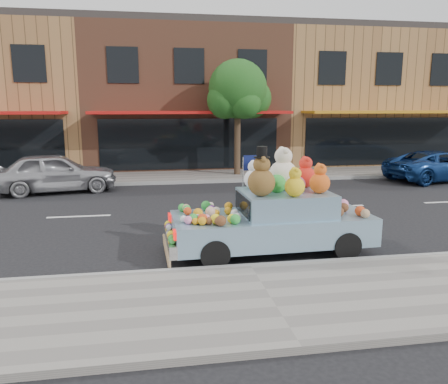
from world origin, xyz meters
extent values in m
plane|color=black|center=(0.00, 0.00, 0.00)|extent=(120.00, 120.00, 0.00)
cube|color=gray|center=(0.00, -6.50, 0.06)|extent=(60.00, 3.00, 0.12)
cube|color=gray|center=(0.00, 6.50, 0.06)|extent=(60.00, 3.00, 0.12)
cube|color=gray|center=(0.00, -5.00, 0.07)|extent=(60.00, 0.12, 0.13)
cube|color=gray|center=(0.00, 5.00, 0.07)|extent=(60.00, 0.12, 0.13)
cube|color=black|center=(-7.00, 7.98, 5.00)|extent=(1.40, 0.06, 1.60)
cube|color=brown|center=(0.00, 12.00, 3.50)|extent=(10.00, 8.00, 7.00)
cube|color=#332D2B|center=(0.00, 12.00, 7.15)|extent=(10.00, 8.00, 0.30)
cube|color=black|center=(0.00, 7.98, 1.40)|extent=(8.50, 0.06, 2.40)
cube|color=#B81310|center=(0.00, 7.10, 2.90)|extent=(9.00, 1.80, 0.12)
cube|color=black|center=(-3.00, 7.98, 5.00)|extent=(1.40, 0.06, 1.60)
cube|color=black|center=(0.00, 7.98, 5.00)|extent=(1.40, 0.06, 1.60)
cube|color=black|center=(3.00, 7.98, 5.00)|extent=(1.40, 0.06, 1.60)
cube|color=#996E40|center=(10.00, 12.00, 3.50)|extent=(10.00, 8.00, 7.00)
cube|color=#332D2B|center=(10.00, 12.00, 7.15)|extent=(10.00, 8.00, 0.30)
cube|color=black|center=(10.00, 7.98, 1.40)|extent=(8.50, 0.06, 2.40)
cube|color=orange|center=(10.00, 7.10, 2.90)|extent=(9.00, 1.80, 0.12)
cube|color=black|center=(7.00, 7.98, 5.00)|extent=(1.40, 0.06, 1.60)
cube|color=black|center=(10.00, 7.98, 5.00)|extent=(1.40, 0.06, 1.60)
cube|color=black|center=(13.00, 7.98, 5.00)|extent=(1.40, 0.06, 1.60)
cylinder|color=#38281C|center=(2.00, 6.50, 1.60)|extent=(0.28, 0.28, 3.20)
sphere|color=#164915|center=(2.00, 6.50, 3.92)|extent=(2.60, 2.60, 2.60)
sphere|color=#164915|center=(2.70, 6.80, 3.52)|extent=(1.80, 1.80, 1.80)
sphere|color=#164915|center=(1.40, 6.30, 3.42)|extent=(1.60, 1.60, 1.60)
sphere|color=#164915|center=(2.20, 5.90, 3.32)|extent=(1.40, 1.40, 1.40)
sphere|color=#164915|center=(1.70, 7.10, 3.62)|extent=(1.60, 1.60, 1.60)
imported|color=#A7A7AC|center=(-5.40, 3.98, 0.75)|extent=(4.63, 2.56, 1.49)
imported|color=navy|center=(10.35, 4.02, 0.65)|extent=(4.97, 2.99, 1.29)
cylinder|color=black|center=(2.13, -4.71, 0.30)|extent=(0.61, 0.22, 0.60)
cylinder|color=black|center=(2.08, -3.15, 0.30)|extent=(0.61, 0.22, 0.60)
cylinder|color=black|center=(-0.67, -4.79, 0.30)|extent=(0.61, 0.22, 0.60)
cylinder|color=black|center=(-0.71, -3.23, 0.30)|extent=(0.61, 0.22, 0.60)
cube|color=#7EA3BC|center=(0.71, -3.97, 0.55)|extent=(4.35, 1.82, 0.60)
cube|color=#7EA3BC|center=(1.01, -3.96, 1.10)|extent=(1.94, 1.55, 0.50)
cube|color=silver|center=(-1.51, -4.03, 0.40)|extent=(0.21, 1.78, 0.26)
cube|color=red|center=(-1.44, -4.71, 0.72)|extent=(0.07, 0.28, 0.16)
cube|color=red|center=(-1.48, -3.35, 0.72)|extent=(0.07, 0.28, 0.16)
cube|color=black|center=(0.06, -3.99, 1.10)|extent=(0.08, 1.30, 0.40)
sphere|color=brown|center=(0.37, -4.33, 1.64)|extent=(0.57, 0.57, 0.57)
sphere|color=brown|center=(0.37, -4.33, 2.00)|extent=(0.35, 0.35, 0.35)
sphere|color=brown|center=(0.37, -4.45, 2.12)|extent=(0.13, 0.13, 0.13)
sphere|color=brown|center=(0.37, -4.20, 2.12)|extent=(0.13, 0.13, 0.13)
cylinder|color=black|center=(0.37, -4.33, 2.15)|extent=(0.34, 0.34, 0.02)
cylinder|color=black|center=(0.37, -4.33, 2.26)|extent=(0.21, 0.21, 0.22)
sphere|color=beige|center=(1.05, -3.61, 1.67)|extent=(0.64, 0.64, 0.64)
sphere|color=beige|center=(1.05, -3.61, 2.08)|extent=(0.40, 0.40, 0.40)
sphere|color=beige|center=(1.05, -3.75, 2.21)|extent=(0.15, 0.15, 0.15)
sphere|color=beige|center=(1.05, -3.47, 2.21)|extent=(0.15, 0.15, 0.15)
sphere|color=#CE4D13|center=(1.67, -4.24, 1.57)|extent=(0.44, 0.44, 0.44)
sphere|color=#CE4D13|center=(1.67, -4.24, 1.85)|extent=(0.27, 0.27, 0.27)
sphere|color=#CE4D13|center=(1.67, -4.34, 1.94)|extent=(0.10, 0.10, 0.10)
sphere|color=#CE4D13|center=(1.67, -4.15, 1.94)|extent=(0.10, 0.10, 0.10)
sphere|color=red|center=(1.60, -3.54, 1.59)|extent=(0.49, 0.49, 0.49)
sphere|color=red|center=(1.60, -3.54, 1.90)|extent=(0.30, 0.30, 0.30)
sphere|color=red|center=(1.60, -3.65, 2.00)|extent=(0.11, 0.11, 0.11)
sphere|color=red|center=(1.60, -3.44, 2.00)|extent=(0.11, 0.11, 0.11)
sphere|color=white|center=(0.39, -3.53, 1.57)|extent=(0.44, 0.44, 0.44)
sphere|color=white|center=(0.39, -3.53, 1.85)|extent=(0.27, 0.27, 0.27)
sphere|color=white|center=(0.39, -3.62, 1.94)|extent=(0.10, 0.10, 0.10)
sphere|color=white|center=(0.39, -3.43, 1.94)|extent=(0.10, 0.10, 0.10)
sphere|color=gold|center=(1.02, -4.51, 1.56)|extent=(0.42, 0.42, 0.42)
sphere|color=gold|center=(1.02, -4.51, 1.82)|extent=(0.26, 0.26, 0.26)
sphere|color=gold|center=(1.02, -4.60, 1.91)|extent=(0.10, 0.10, 0.10)
sphere|color=gold|center=(1.02, -4.42, 1.91)|extent=(0.10, 0.10, 0.10)
sphere|color=green|center=(0.81, -3.97, 1.53)|extent=(0.40, 0.40, 0.40)
sphere|color=pink|center=(1.31, -3.90, 1.50)|extent=(0.32, 0.32, 0.32)
sphere|color=#BB3A14|center=(-0.87, -4.46, 0.95)|extent=(0.21, 0.21, 0.21)
sphere|color=silver|center=(-0.14, -4.05, 0.93)|extent=(0.17, 0.17, 0.17)
sphere|color=green|center=(-0.61, -3.70, 0.92)|extent=(0.13, 0.13, 0.13)
sphere|color=#562F18|center=(-0.58, -4.64, 0.93)|extent=(0.17, 0.17, 0.17)
sphere|color=pink|center=(-1.15, -4.45, 0.93)|extent=(0.17, 0.17, 0.17)
sphere|color=#BB3A14|center=(-0.89, -4.41, 0.93)|extent=(0.17, 0.17, 0.17)
sphere|color=beige|center=(-0.55, -3.26, 0.93)|extent=(0.17, 0.17, 0.17)
sphere|color=#BF7E12|center=(-0.52, -3.94, 0.93)|extent=(0.16, 0.16, 0.16)
sphere|color=#BF7E12|center=(-0.15, -3.42, 0.94)|extent=(0.19, 0.19, 0.19)
sphere|color=#BF7E12|center=(-0.23, -3.81, 0.93)|extent=(0.17, 0.17, 0.17)
sphere|color=#BF7E12|center=(-0.89, -4.58, 0.94)|extent=(0.17, 0.17, 0.17)
sphere|color=#A17E59|center=(-0.27, -4.50, 0.92)|extent=(0.14, 0.14, 0.14)
sphere|color=silver|center=(-0.14, -4.38, 0.94)|extent=(0.17, 0.17, 0.17)
sphere|color=#BB3A14|center=(-1.11, -3.70, 0.94)|extent=(0.18, 0.18, 0.18)
sphere|color=green|center=(-0.66, -3.34, 0.96)|extent=(0.22, 0.22, 0.22)
sphere|color=silver|center=(-0.95, -4.20, 0.92)|extent=(0.13, 0.13, 0.13)
sphere|color=beige|center=(-0.50, -3.86, 0.95)|extent=(0.19, 0.19, 0.19)
sphere|color=silver|center=(-1.24, -4.31, 0.92)|extent=(0.14, 0.14, 0.14)
sphere|color=green|center=(-0.23, -4.63, 0.96)|extent=(0.21, 0.21, 0.21)
sphere|color=#BF7E12|center=(-1.02, -4.52, 0.92)|extent=(0.14, 0.14, 0.14)
sphere|color=yellow|center=(-0.29, -4.53, 0.95)|extent=(0.19, 0.19, 0.19)
sphere|color=pink|center=(-0.79, -4.41, 0.94)|extent=(0.18, 0.18, 0.18)
sphere|color=#562F18|center=(-0.54, -4.71, 0.96)|extent=(0.22, 0.22, 0.22)
sphere|color=#5D287B|center=(-0.57, -3.60, 0.94)|extent=(0.18, 0.18, 0.18)
sphere|color=silver|center=(-1.11, -3.59, 0.93)|extent=(0.15, 0.15, 0.15)
sphere|color=yellow|center=(-0.62, -4.55, 0.96)|extent=(0.21, 0.21, 0.21)
sphere|color=#5D287B|center=(-0.93, -4.29, 0.92)|extent=(0.14, 0.14, 0.14)
sphere|color=green|center=(-1.04, -4.40, 0.95)|extent=(0.20, 0.20, 0.20)
sphere|color=green|center=(-1.20, -3.38, 0.94)|extent=(0.18, 0.18, 0.18)
sphere|color=#562F18|center=(-0.75, -4.56, 0.93)|extent=(0.15, 0.15, 0.15)
sphere|color=#A17E59|center=(-0.27, -4.46, 0.94)|extent=(0.18, 0.18, 0.18)
sphere|color=#BF7E12|center=(-0.91, -3.98, 0.95)|extent=(0.21, 0.21, 0.21)
sphere|color=#A17E59|center=(-1.12, -3.44, 0.94)|extent=(0.18, 0.18, 0.18)
sphere|color=green|center=(-1.11, -3.49, 0.94)|extent=(0.17, 0.17, 0.17)
sphere|color=#D8A88C|center=(-0.64, -3.96, 0.97)|extent=(0.22, 0.22, 0.22)
sphere|color=silver|center=(-1.52, -3.70, 0.59)|extent=(0.13, 0.13, 0.13)
sphere|color=yellow|center=(-1.50, -4.55, 0.60)|extent=(0.14, 0.14, 0.14)
sphere|color=#562F18|center=(-1.50, -4.56, 0.61)|extent=(0.16, 0.16, 0.16)
sphere|color=#A17E59|center=(-1.53, -3.48, 0.60)|extent=(0.14, 0.14, 0.14)
sphere|color=yellow|center=(-1.53, -3.48, 0.60)|extent=(0.15, 0.15, 0.15)
sphere|color=yellow|center=(-1.50, -4.37, 0.62)|extent=(0.18, 0.18, 0.18)
sphere|color=#BB3A14|center=(-1.53, -3.46, 0.60)|extent=(0.14, 0.14, 0.14)
sphere|color=green|center=(-1.49, -4.63, 0.61)|extent=(0.17, 0.17, 0.17)
sphere|color=#5D287B|center=(-1.52, -3.67, 0.60)|extent=(0.14, 0.14, 0.14)
sphere|color=green|center=(-1.49, -4.72, 0.59)|extent=(0.12, 0.12, 0.12)
sphere|color=#562F18|center=(2.07, -4.39, 0.96)|extent=(0.22, 0.22, 0.22)
sphere|color=green|center=(1.99, -3.33, 0.94)|extent=(0.19, 0.19, 0.19)
sphere|color=silver|center=(2.04, -4.10, 0.96)|extent=(0.22, 0.22, 0.22)
sphere|color=#562F18|center=(2.35, -4.01, 0.95)|extent=(0.21, 0.21, 0.21)
sphere|color=pink|center=(2.43, -3.80, 0.97)|extent=(0.25, 0.25, 0.25)
sphere|color=#BB3A14|center=(2.12, -3.48, 0.93)|extent=(0.16, 0.16, 0.16)
sphere|color=#BB3A14|center=(2.55, -4.39, 0.96)|extent=(0.22, 0.22, 0.22)
sphere|color=#A17E59|center=(2.57, -4.58, 0.95)|extent=(0.19, 0.19, 0.19)
cylinder|color=#997A54|center=(-1.57, -4.89, 0.17)|extent=(0.06, 0.06, 0.17)
sphere|color=#997A54|center=(-1.57, -4.89, 0.26)|extent=(0.07, 0.07, 0.07)
cylinder|color=#997A54|center=(-1.57, -4.75, 0.17)|extent=(0.06, 0.06, 0.17)
sphere|color=#997A54|center=(-1.57, -4.75, 0.26)|extent=(0.07, 0.07, 0.07)
cylinder|color=#997A54|center=(-1.57, -4.62, 0.17)|extent=(0.06, 0.06, 0.17)
sphere|color=#997A54|center=(-1.57, -4.62, 0.26)|extent=(0.07, 0.07, 0.07)
cylinder|color=#997A54|center=(-1.58, -4.49, 0.17)|extent=(0.06, 0.06, 0.17)
sphere|color=#997A54|center=(-1.58, -4.49, 0.26)|extent=(0.07, 0.07, 0.07)
cylinder|color=#997A54|center=(-1.58, -4.36, 0.17)|extent=(0.06, 0.06, 0.17)
sphere|color=#997A54|center=(-1.58, -4.36, 0.26)|extent=(0.07, 0.07, 0.07)
cylinder|color=#997A54|center=(-1.59, -4.23, 0.17)|extent=(0.06, 0.06, 0.17)
sphere|color=#997A54|center=(-1.59, -4.23, 0.26)|extent=(0.07, 0.07, 0.07)
cylinder|color=#997A54|center=(-1.59, -4.10, 0.17)|extent=(0.06, 0.06, 0.17)
sphere|color=#997A54|center=(-1.59, -4.10, 0.26)|extent=(0.07, 0.07, 0.07)
cylinder|color=#997A54|center=(-1.59, -3.97, 0.17)|extent=(0.06, 0.06, 0.17)
sphere|color=#997A54|center=(-1.59, -3.97, 0.26)|extent=(0.07, 0.07, 0.07)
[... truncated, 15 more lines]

